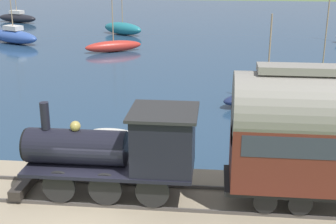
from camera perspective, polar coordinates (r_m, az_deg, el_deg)
name	(u,v)px	position (r m, az deg, el deg)	size (l,w,h in m)	color
ground_plane	(92,219)	(16.46, -9.20, -12.79)	(200.00, 200.00, 0.00)	#516B38
harbor_water	(184,29)	(57.81, 1.97, 10.02)	(80.00, 80.00, 0.01)	navy
rail_embankment	(97,201)	(16.95, -8.59, -10.72)	(4.92, 56.00, 0.65)	gray
steam_locomotive	(124,147)	(15.81, -5.33, -4.24)	(2.26, 6.28, 3.22)	black
sailboat_navy	(267,95)	(28.79, 11.92, 2.02)	(4.42, 5.98, 5.35)	#192347
sailboat_blue	(14,36)	(50.75, -18.27, 8.78)	(4.42, 6.52, 6.14)	#335199
sailboat_red	(114,46)	(44.16, -6.66, 7.99)	(3.66, 5.29, 5.60)	#B72D23
sailboat_teal	(123,28)	(54.04, -5.55, 10.12)	(3.94, 5.34, 7.86)	#1E707A
sailboat_black	(17,18)	(67.08, -17.91, 10.90)	(3.40, 6.21, 8.73)	black
sailboat_green	(322,74)	(35.00, 18.24, 4.45)	(2.75, 3.73, 7.13)	#236B42
rowboat_off_pier	(112,133)	(23.24, -6.83, -2.56)	(1.23, 2.39, 0.35)	beige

